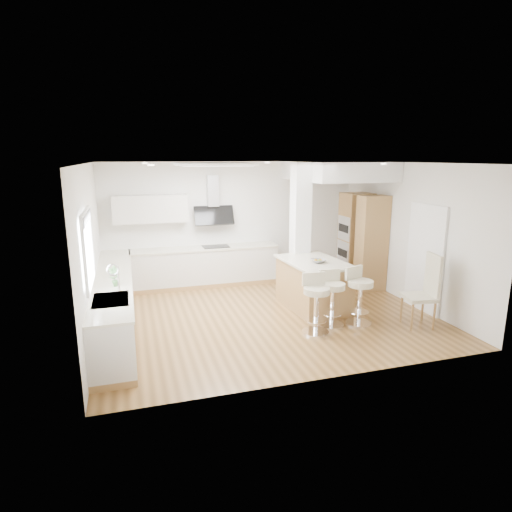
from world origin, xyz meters
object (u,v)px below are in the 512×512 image
object	(u,v)px
peninsula	(313,284)
bar_stool_b	(332,295)
bar_stool_c	(359,293)
dining_chair	(426,288)
bar_stool_a	(316,300)

from	to	relation	value
peninsula	bar_stool_b	xyz separation A→B (m)	(-0.06, -0.92, 0.07)
bar_stool_c	dining_chair	distance (m)	1.14
peninsula	dining_chair	xyz separation A→B (m)	(1.49, -1.40, 0.21)
bar_stool_c	dining_chair	size ratio (longest dim) A/B	0.79
bar_stool_a	peninsula	bearing A→B (deg)	72.24
dining_chair	bar_stool_b	bearing A→B (deg)	172.47
bar_stool_a	bar_stool_c	xyz separation A→B (m)	(0.90, 0.15, 0.00)
bar_stool_b	bar_stool_c	size ratio (longest dim) A/B	0.96
peninsula	bar_stool_b	bearing A→B (deg)	-98.03
bar_stool_b	peninsula	bearing A→B (deg)	88.87
peninsula	bar_stool_b	distance (m)	0.93
dining_chair	bar_stool_a	bearing A→B (deg)	-177.98
bar_stool_b	dining_chair	size ratio (longest dim) A/B	0.76
peninsula	dining_chair	size ratio (longest dim) A/B	1.27
bar_stool_b	dining_chair	world-z (taller)	dining_chair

